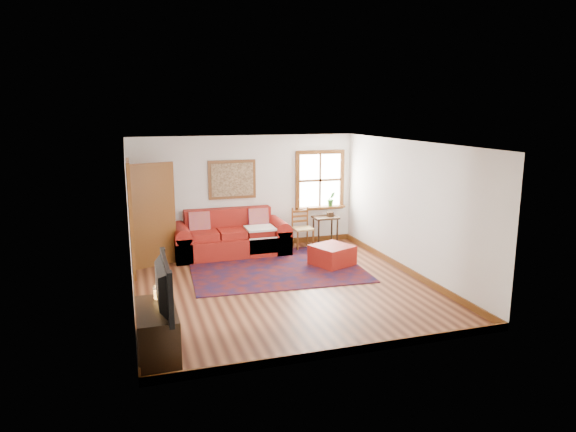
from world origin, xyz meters
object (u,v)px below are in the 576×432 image
object	(u,v)px
red_ottoman	(332,255)
ladder_back_chair	(302,227)
side_table	(325,222)
media_cabinet	(157,331)
red_leather_sofa	(231,240)

from	to	relation	value
red_ottoman	ladder_back_chair	distance (m)	1.46
red_ottoman	side_table	size ratio (longest dim) A/B	1.06
red_ottoman	side_table	distance (m)	1.58
red_ottoman	media_cabinet	world-z (taller)	media_cabinet
red_leather_sofa	red_ottoman	distance (m)	2.25
side_table	ladder_back_chair	distance (m)	0.59
red_leather_sofa	red_ottoman	world-z (taller)	red_leather_sofa
red_ottoman	ladder_back_chair	bearing A→B (deg)	73.89
side_table	media_cabinet	distance (m)	5.89
media_cabinet	red_leather_sofa	bearing A→B (deg)	66.98
red_leather_sofa	red_ottoman	size ratio (longest dim) A/B	3.44
side_table	media_cabinet	size ratio (longest dim) A/B	0.61
red_ottoman	side_table	bearing A→B (deg)	51.33
ladder_back_chair	media_cabinet	bearing A→B (deg)	-128.64
red_leather_sofa	media_cabinet	world-z (taller)	red_leather_sofa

